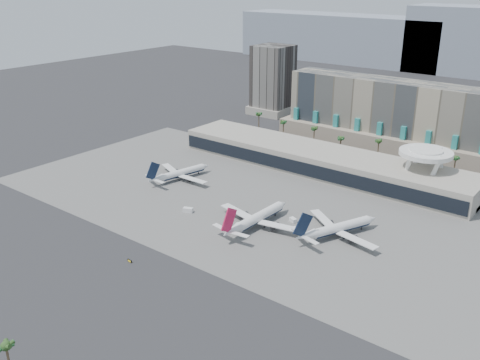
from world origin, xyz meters
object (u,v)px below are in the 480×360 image
Objects in this scene: taxiway_sign at (130,261)px; airliner_left at (180,173)px; airliner_right at (338,228)px; airliner_centre at (257,218)px; service_vehicle_b at (293,220)px; service_vehicle_a at (188,210)px.

airliner_left is at bearing 125.30° from taxiway_sign.
airliner_right reaches higher than airliner_left.
airliner_centre is 16.87m from service_vehicle_b.
airliner_centre reaches higher than service_vehicle_a.
airliner_left is 42.86m from service_vehicle_a.
airliner_centre is 34.62m from service_vehicle_a.
airliner_left is at bearing -160.48° from airliner_right.
taxiway_sign is (-19.92, -54.93, -3.37)m from airliner_centre.
airliner_right reaches higher than service_vehicle_a.
service_vehicle_a is at bearing -165.08° from airliner_centre.
airliner_centre is 1.11× the size of airliner_right.
service_vehicle_a is at bearing -138.44° from airliner_right.
airliner_right is at bearing 56.59° from taxiway_sign.
airliner_left is 68.72m from airliner_centre.
service_vehicle_a is 48.53m from service_vehicle_b.
airliner_right is (97.79, -7.10, 0.29)m from airliner_left.
service_vehicle_a reaches higher than service_vehicle_b.
airliner_centre is 19.01× the size of taxiway_sign.
airliner_right is 22.23m from service_vehicle_b.
airliner_centre is at bearing 74.05° from taxiway_sign.
taxiway_sign is at bearing -46.95° from airliner_left.
taxiway_sign is at bearing -95.21° from service_vehicle_a.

